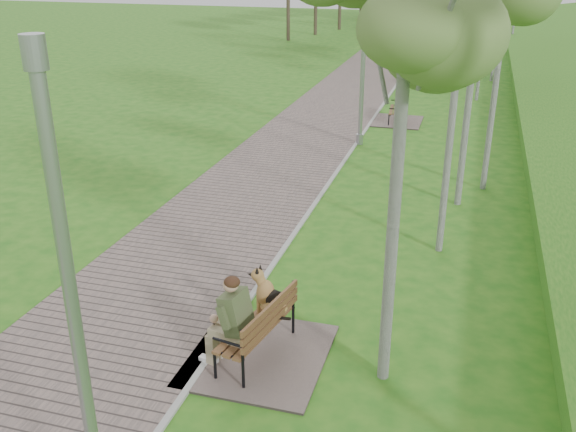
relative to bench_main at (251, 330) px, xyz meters
name	(u,v)px	position (x,y,z in m)	size (l,w,h in m)	color
ground	(183,397)	(-0.61, -1.17, -0.50)	(120.00, 120.00, 0.00)	#226317
walkway	(353,88)	(-2.36, 20.33, -0.48)	(3.50, 67.00, 0.04)	#645651
kerb	(392,91)	(-0.61, 20.33, -0.48)	(0.10, 67.00, 0.05)	#999993
bench_main	(251,330)	(0.00, 0.00, 0.00)	(2.03, 2.25, 1.77)	#645651
bench_second	(396,116)	(0.21, 15.05, -0.30)	(1.78, 1.97, 1.09)	#645651
bench_third	(422,79)	(0.46, 22.32, -0.28)	(1.95, 2.17, 1.20)	#645651
bench_far	(439,45)	(0.38, 33.79, -0.30)	(1.80, 2.00, 1.11)	#645651
lamp_post_near	(81,365)	(-0.19, -3.80, 1.96)	(0.20, 0.20, 5.27)	#93959A
lamp_post_second	(363,59)	(-0.51, 11.88, 2.17)	(0.22, 0.22, 5.72)	#93959A
lamp_post_third	(420,24)	(-0.29, 27.39, 1.59)	(0.17, 0.17, 4.48)	#93959A
pedestrian_near	(402,35)	(-1.71, 32.01, 0.44)	(0.69, 0.45, 1.88)	white
pedestrian_far	(392,23)	(-3.25, 38.72, 0.39)	(0.87, 0.68, 1.79)	gray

